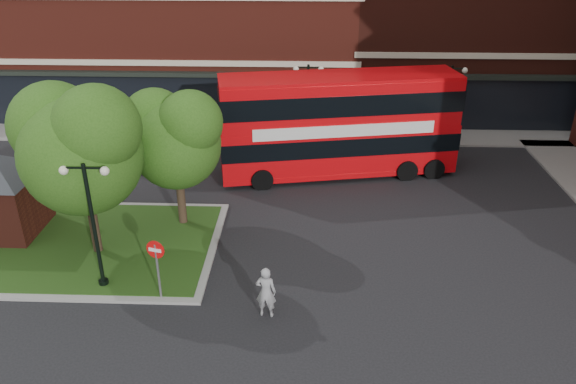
{
  "coord_description": "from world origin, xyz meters",
  "views": [
    {
      "loc": [
        2.0,
        -16.79,
        12.44
      ],
      "look_at": [
        1.22,
        4.41,
        2.0
      ],
      "focal_mm": 35.0,
      "sensor_mm": 36.0,
      "label": 1
    }
  ],
  "objects_px": {
    "woman": "(266,292)",
    "car_white": "(324,131)",
    "bus": "(339,119)",
    "car_silver": "(159,136)"
  },
  "relations": [
    {
      "from": "bus",
      "to": "car_white",
      "type": "distance_m",
      "value": 5.57
    },
    {
      "from": "car_silver",
      "to": "car_white",
      "type": "xyz_separation_m",
      "value": [
        9.87,
        1.37,
        -0.03
      ]
    },
    {
      "from": "bus",
      "to": "woman",
      "type": "bearing_deg",
      "value": -114.19
    },
    {
      "from": "woman",
      "to": "car_white",
      "type": "relative_size",
      "value": 0.52
    },
    {
      "from": "bus",
      "to": "woman",
      "type": "distance_m",
      "value": 12.66
    },
    {
      "from": "bus",
      "to": "car_silver",
      "type": "relative_size",
      "value": 3.34
    },
    {
      "from": "woman",
      "to": "car_white",
      "type": "height_order",
      "value": "woman"
    },
    {
      "from": "bus",
      "to": "car_white",
      "type": "xyz_separation_m",
      "value": [
        -0.6,
        4.96,
        -2.46
      ]
    },
    {
      "from": "car_silver",
      "to": "woman",
      "type": "bearing_deg",
      "value": -155.44
    },
    {
      "from": "car_white",
      "to": "woman",
      "type": "bearing_deg",
      "value": 179.29
    }
  ]
}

